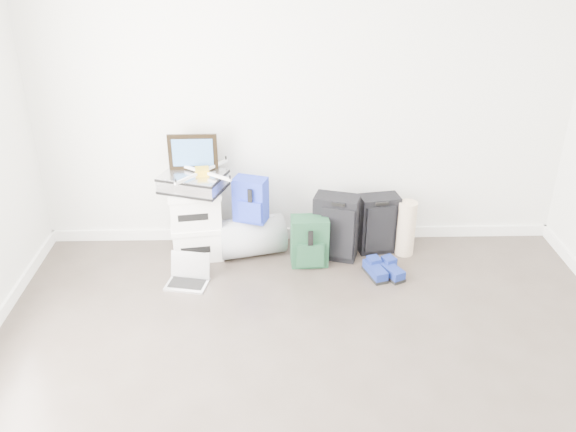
{
  "coord_description": "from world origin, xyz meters",
  "views": [
    {
      "loc": [
        -0.24,
        -2.39,
        2.69
      ],
      "look_at": [
        -0.14,
        1.9,
        0.52
      ],
      "focal_mm": 38.0,
      "sensor_mm": 36.0,
      "label": 1
    }
  ],
  "objects_px": {
    "boxes_stack": "(196,223)",
    "briefcase": "(193,182)",
    "carry_on": "(378,224)",
    "laptop": "(188,276)",
    "large_suitcase": "(336,227)",
    "duffel_bag": "(252,236)"
  },
  "relations": [
    {
      "from": "boxes_stack",
      "to": "briefcase",
      "type": "relative_size",
      "value": 1.25
    },
    {
      "from": "briefcase",
      "to": "carry_on",
      "type": "relative_size",
      "value": 0.95
    },
    {
      "from": "duffel_bag",
      "to": "laptop",
      "type": "xyz_separation_m",
      "value": [
        -0.5,
        -0.44,
        -0.11
      ]
    },
    {
      "from": "briefcase",
      "to": "laptop",
      "type": "bearing_deg",
      "value": -75.32
    },
    {
      "from": "carry_on",
      "to": "laptop",
      "type": "height_order",
      "value": "carry_on"
    },
    {
      "from": "briefcase",
      "to": "boxes_stack",
      "type": "bearing_deg",
      "value": 0.0
    },
    {
      "from": "large_suitcase",
      "to": "laptop",
      "type": "xyz_separation_m",
      "value": [
        -1.22,
        -0.38,
        -0.23
      ]
    },
    {
      "from": "carry_on",
      "to": "laptop",
      "type": "bearing_deg",
      "value": -172.54
    },
    {
      "from": "duffel_bag",
      "to": "large_suitcase",
      "type": "relative_size",
      "value": 0.97
    },
    {
      "from": "briefcase",
      "to": "large_suitcase",
      "type": "relative_size",
      "value": 0.87
    },
    {
      "from": "boxes_stack",
      "to": "large_suitcase",
      "type": "xyz_separation_m",
      "value": [
        1.18,
        -0.06,
        -0.03
      ]
    },
    {
      "from": "boxes_stack",
      "to": "duffel_bag",
      "type": "xyz_separation_m",
      "value": [
        0.47,
        0.0,
        -0.14
      ]
    },
    {
      "from": "duffel_bag",
      "to": "carry_on",
      "type": "height_order",
      "value": "carry_on"
    },
    {
      "from": "carry_on",
      "to": "briefcase",
      "type": "bearing_deg",
      "value": 172.03
    },
    {
      "from": "duffel_bag",
      "to": "large_suitcase",
      "type": "height_order",
      "value": "large_suitcase"
    },
    {
      "from": "briefcase",
      "to": "carry_on",
      "type": "distance_m",
      "value": 1.62
    },
    {
      "from": "boxes_stack",
      "to": "duffel_bag",
      "type": "distance_m",
      "value": 0.49
    },
    {
      "from": "boxes_stack",
      "to": "laptop",
      "type": "bearing_deg",
      "value": -102.77
    },
    {
      "from": "duffel_bag",
      "to": "laptop",
      "type": "bearing_deg",
      "value": -152.7
    },
    {
      "from": "large_suitcase",
      "to": "laptop",
      "type": "relative_size",
      "value": 1.56
    },
    {
      "from": "briefcase",
      "to": "laptop",
      "type": "relative_size",
      "value": 1.36
    },
    {
      "from": "boxes_stack",
      "to": "briefcase",
      "type": "xyz_separation_m",
      "value": [
        0.0,
        0.0,
        0.38
      ]
    }
  ]
}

